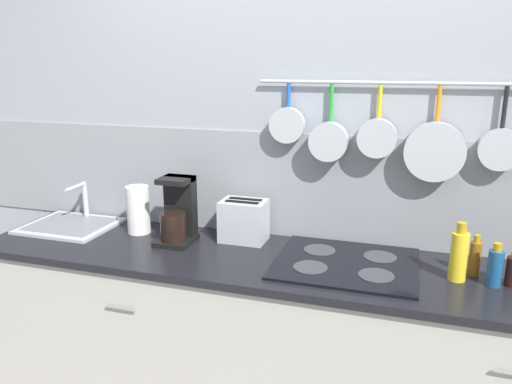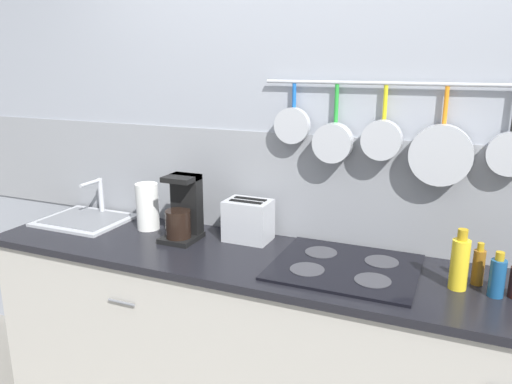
# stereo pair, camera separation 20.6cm
# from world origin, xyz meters

# --- Properties ---
(wall_back) EXTENTS (7.20, 0.15, 2.60)m
(wall_back) POSITION_xyz_m (0.00, 0.34, 1.28)
(wall_back) COLOR #999EA8
(wall_back) RESTS_ON ground_plane
(cabinet_base) EXTENTS (3.10, 0.58, 0.87)m
(cabinet_base) POSITION_xyz_m (0.00, -0.00, 0.43)
(cabinet_base) COLOR #B7B2A8
(cabinet_base) RESTS_ON ground_plane
(countertop) EXTENTS (3.14, 0.61, 0.03)m
(countertop) POSITION_xyz_m (0.00, 0.00, 0.89)
(countertop) COLOR black
(countertop) RESTS_ON cabinet_base
(sink_basin) EXTENTS (0.45, 0.38, 0.21)m
(sink_basin) POSITION_xyz_m (-1.31, 0.10, 0.92)
(sink_basin) COLOR #B7BABF
(sink_basin) RESTS_ON countertop
(paper_towel_roll) EXTENTS (0.11, 0.11, 0.24)m
(paper_towel_roll) POSITION_xyz_m (-0.92, 0.13, 1.03)
(paper_towel_roll) COLOR white
(paper_towel_roll) RESTS_ON countertop
(coffee_maker) EXTENTS (0.16, 0.19, 0.32)m
(coffee_maker) POSITION_xyz_m (-0.67, 0.08, 1.04)
(coffee_maker) COLOR black
(coffee_maker) RESTS_ON countertop
(toaster) EXTENTS (0.23, 0.16, 0.20)m
(toaster) POSITION_xyz_m (-0.37, 0.18, 1.01)
(toaster) COLOR #B7BABF
(toaster) RESTS_ON countertop
(cooktop) EXTENTS (0.60, 0.52, 0.01)m
(cooktop) POSITION_xyz_m (0.15, 0.03, 0.91)
(cooktop) COLOR black
(cooktop) RESTS_ON countertop
(bottle_cooking_wine) EXTENTS (0.07, 0.07, 0.24)m
(bottle_cooking_wine) POSITION_xyz_m (0.59, 0.01, 1.01)
(bottle_cooking_wine) COLOR yellow
(bottle_cooking_wine) RESTS_ON countertop
(bottle_olive_oil) EXTENTS (0.05, 0.05, 0.17)m
(bottle_olive_oil) POSITION_xyz_m (0.66, 0.08, 0.98)
(bottle_olive_oil) COLOR #8C5919
(bottle_olive_oil) RESTS_ON countertop
(bottle_sesame_oil) EXTENTS (0.06, 0.06, 0.17)m
(bottle_sesame_oil) POSITION_xyz_m (0.72, 0.00, 0.98)
(bottle_sesame_oil) COLOR navy
(bottle_sesame_oil) RESTS_ON countertop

